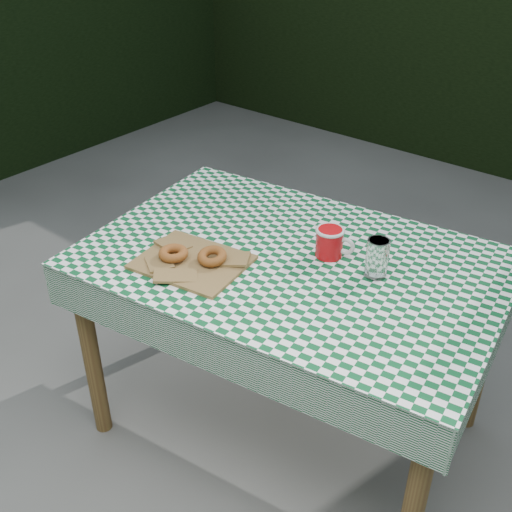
{
  "coord_description": "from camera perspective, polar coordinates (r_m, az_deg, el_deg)",
  "views": [
    {
      "loc": [
        0.95,
        -1.27,
        1.81
      ],
      "look_at": [
        -0.07,
        -0.0,
        0.79
      ],
      "focal_mm": 43.36,
      "sensor_mm": 36.0,
      "label": 1
    }
  ],
  "objects": [
    {
      "name": "paper_bag",
      "position": [
        1.95,
        -5.92,
        -0.48
      ],
      "size": [
        0.36,
        0.31,
        0.02
      ],
      "primitive_type": "cube",
      "rotation": [
        0.0,
        0.0,
        0.15
      ],
      "color": "olive",
      "rests_on": "tablecloth"
    },
    {
      "name": "bagel_back",
      "position": [
        1.92,
        -4.08,
        -0.03
      ],
      "size": [
        0.11,
        0.11,
        0.03
      ],
      "primitive_type": "torus",
      "rotation": [
        0.0,
        0.0,
        0.18
      ],
      "color": "brown",
      "rests_on": "paper_bag"
    },
    {
      "name": "bagel_front",
      "position": [
        1.95,
        -7.64,
        0.25
      ],
      "size": [
        0.1,
        0.1,
        0.03
      ],
      "primitive_type": "torus",
      "rotation": [
        0.0,
        0.0,
        -0.11
      ],
      "color": "brown",
      "rests_on": "paper_bag"
    },
    {
      "name": "tablecloth",
      "position": [
        1.98,
        3.33,
        -0.23
      ],
      "size": [
        1.42,
        1.05,
        0.01
      ],
      "primitive_type": "cube",
      "rotation": [
        0.0,
        0.0,
        0.13
      ],
      "color": "#0B4722",
      "rests_on": "table"
    },
    {
      "name": "ground",
      "position": [
        2.4,
        1.44,
        -16.7
      ],
      "size": [
        60.0,
        60.0,
        0.0
      ],
      "primitive_type": "plane",
      "color": "#4C4C47",
      "rests_on": "ground"
    },
    {
      "name": "coffee_mug",
      "position": [
        1.97,
        6.78,
        1.25
      ],
      "size": [
        0.21,
        0.21,
        0.1
      ],
      "primitive_type": null,
      "rotation": [
        0.0,
        0.0,
        0.24
      ],
      "color": "#AF0B0F",
      "rests_on": "tablecloth"
    },
    {
      "name": "table",
      "position": [
        2.2,
        3.02,
        -8.58
      ],
      "size": [
        1.4,
        1.03,
        0.75
      ],
      "primitive_type": "cube",
      "rotation": [
        0.0,
        0.0,
        0.13
      ],
      "color": "brown",
      "rests_on": "ground"
    },
    {
      "name": "drinking_glass",
      "position": [
        1.89,
        11.1,
        -0.18
      ],
      "size": [
        0.09,
        0.09,
        0.12
      ],
      "primitive_type": "cylinder",
      "rotation": [
        0.0,
        0.0,
        0.55
      ],
      "color": "white",
      "rests_on": "tablecloth"
    }
  ]
}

